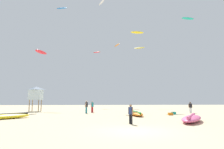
% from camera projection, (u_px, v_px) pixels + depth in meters
% --- Properties ---
extents(ground_plane, '(120.00, 120.00, 0.00)m').
position_uv_depth(ground_plane, '(135.00, 131.00, 11.68)').
color(ground_plane, beige).
extents(person_foreground, '(0.35, 0.43, 1.54)m').
position_uv_depth(person_foreground, '(131.00, 112.00, 15.26)').
color(person_foreground, black).
rests_on(person_foreground, ground).
extents(person_midground, '(0.44, 0.44, 1.73)m').
position_uv_depth(person_midground, '(92.00, 106.00, 29.15)').
color(person_midground, '#B21E23').
rests_on(person_midground, ground).
extents(person_left, '(0.53, 0.36, 1.59)m').
position_uv_depth(person_left, '(190.00, 107.00, 27.77)').
color(person_left, silver).
rests_on(person_left, ground).
extents(person_right, '(0.40, 0.57, 1.79)m').
position_uv_depth(person_right, '(86.00, 106.00, 27.35)').
color(person_right, teal).
rests_on(person_right, ground).
extents(kite_grounded_near, '(4.07, 5.31, 0.67)m').
position_uv_depth(kite_grounded_near, '(191.00, 118.00, 16.61)').
color(kite_grounded_near, '#E5598C').
rests_on(kite_grounded_near, ground).
extents(kite_grounded_mid, '(1.36, 4.47, 0.55)m').
position_uv_depth(kite_grounded_mid, '(136.00, 114.00, 22.99)').
color(kite_grounded_mid, orange).
rests_on(kite_grounded_mid, ground).
extents(kite_grounded_far, '(4.17, 4.41, 0.60)m').
position_uv_depth(kite_grounded_far, '(7.00, 116.00, 19.20)').
color(kite_grounded_far, yellow).
rests_on(kite_grounded_far, ground).
extents(lifeguard_tower, '(2.30, 2.30, 4.15)m').
position_uv_depth(lifeguard_tower, '(36.00, 93.00, 32.81)').
color(lifeguard_tower, '#8C704C').
rests_on(lifeguard_tower, ground).
extents(cooler_box, '(0.56, 0.36, 0.32)m').
position_uv_depth(cooler_box, '(170.00, 114.00, 23.77)').
color(cooler_box, orange).
rests_on(cooler_box, ground).
extents(gear_bag, '(0.56, 0.36, 0.32)m').
position_uv_depth(gear_bag, '(174.00, 113.00, 25.37)').
color(gear_bag, '#19B29E').
rests_on(gear_bag, ground).
extents(kite_aloft_0, '(1.82, 3.30, 0.72)m').
position_uv_depth(kite_aloft_0, '(117.00, 45.00, 54.69)').
color(kite_aloft_0, orange).
extents(kite_aloft_1, '(2.03, 3.31, 0.76)m').
position_uv_depth(kite_aloft_1, '(102.00, 2.00, 46.94)').
color(kite_aloft_1, white).
extents(kite_aloft_2, '(3.58, 1.54, 0.43)m').
position_uv_depth(kite_aloft_2, '(188.00, 18.00, 49.33)').
color(kite_aloft_2, '#19B29E').
extents(kite_aloft_4, '(2.82, 1.03, 0.45)m').
position_uv_depth(kite_aloft_4, '(137.00, 32.00, 39.59)').
color(kite_aloft_4, yellow).
extents(kite_aloft_5, '(2.13, 1.66, 0.27)m').
position_uv_depth(kite_aloft_5, '(97.00, 52.00, 51.55)').
color(kite_aloft_5, red).
extents(kite_aloft_6, '(2.94, 1.81, 0.65)m').
position_uv_depth(kite_aloft_6, '(139.00, 48.00, 52.70)').
color(kite_aloft_6, yellow).
extents(kite_aloft_7, '(3.12, 1.56, 0.48)m').
position_uv_depth(kite_aloft_7, '(62.00, 8.00, 53.73)').
color(kite_aloft_7, blue).
extents(kite_aloft_9, '(1.86, 3.41, 0.53)m').
position_uv_depth(kite_aloft_9, '(41.00, 52.00, 34.42)').
color(kite_aloft_9, red).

